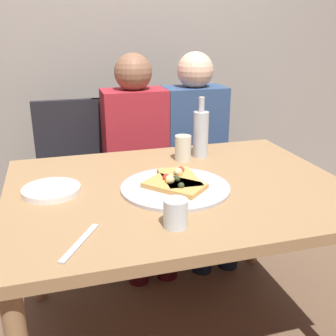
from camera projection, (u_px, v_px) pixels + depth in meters
ground_plane at (177, 333)px, 1.81m from camera, size 8.00×8.00×0.00m
back_wall at (116, 26)px, 2.59m from camera, size 6.00×0.10×2.60m
dining_table at (178, 203)px, 1.59m from camera, size 1.31×0.99×0.72m
pizza_tray at (175, 187)px, 1.52m from camera, size 0.42×0.42×0.01m
pizza_slice_last at (179, 178)px, 1.57m from camera, size 0.14×0.22×0.05m
pizza_slice_extra at (174, 185)px, 1.50m from camera, size 0.24×0.25×0.05m
wine_bottle at (201, 133)px, 1.86m from camera, size 0.07×0.07×0.28m
tumbler_far at (176, 213)px, 1.23m from camera, size 0.08×0.08×0.09m
wine_glass at (183, 148)px, 1.83m from camera, size 0.08×0.08×0.12m
plate_stack at (51, 190)px, 1.48m from camera, size 0.21×0.21×0.02m
table_knife at (80, 242)px, 1.15m from camera, size 0.13×0.20×0.01m
chair_left at (76, 169)px, 2.35m from camera, size 0.44×0.44×0.90m
chair_middle at (134, 163)px, 2.44m from camera, size 0.44×0.44×0.90m
chair_right at (190, 158)px, 2.53m from camera, size 0.44×0.44×0.90m
guest_in_sweater at (138, 151)px, 2.26m from camera, size 0.36×0.56×1.17m
guest_in_beanie at (199, 145)px, 2.35m from camera, size 0.36×0.56×1.17m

